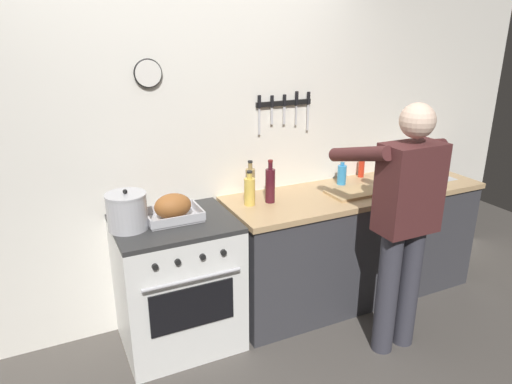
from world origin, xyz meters
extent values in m
cube|color=white|center=(0.00, 1.35, 1.30)|extent=(6.00, 0.10, 2.60)
cube|color=black|center=(0.73, 1.29, 1.54)|extent=(0.45, 0.02, 0.04)
cube|color=silver|center=(0.52, 1.28, 1.43)|extent=(0.02, 0.00, 0.19)
cube|color=black|center=(0.52, 1.28, 1.57)|extent=(0.02, 0.02, 0.09)
cube|color=silver|center=(0.62, 1.28, 1.46)|extent=(0.02, 0.00, 0.13)
cube|color=black|center=(0.62, 1.28, 1.56)|extent=(0.02, 0.02, 0.08)
cube|color=silver|center=(0.73, 1.28, 1.46)|extent=(0.02, 0.00, 0.13)
cube|color=black|center=(0.73, 1.28, 1.56)|extent=(0.02, 0.02, 0.08)
cube|color=silver|center=(0.83, 1.28, 1.45)|extent=(0.01, 0.00, 0.15)
cube|color=black|center=(0.83, 1.28, 1.57)|extent=(0.02, 0.02, 0.10)
cube|color=silver|center=(0.93, 1.28, 1.42)|extent=(0.02, 0.00, 0.20)
cube|color=black|center=(0.93, 1.28, 1.57)|extent=(0.02, 0.02, 0.09)
cylinder|color=white|center=(-0.25, 1.28, 1.79)|extent=(0.16, 0.02, 0.16)
torus|color=black|center=(-0.25, 1.28, 1.79)|extent=(0.18, 0.02, 0.18)
cube|color=#38383D|center=(1.20, 0.99, 0.43)|extent=(2.00, 0.62, 0.86)
cube|color=tan|center=(1.20, 0.99, 0.88)|extent=(2.03, 0.65, 0.04)
cube|color=#B2B5B7|center=(1.88, 1.01, 0.84)|extent=(0.44, 0.36, 0.11)
cube|color=white|center=(-0.22, 0.99, 0.43)|extent=(0.76, 0.62, 0.87)
cube|color=black|center=(-0.22, 0.67, 0.45)|extent=(0.53, 0.01, 0.28)
cube|color=#2D2D2D|center=(-0.22, 0.99, 0.89)|extent=(0.76, 0.62, 0.03)
cylinder|color=black|center=(-0.43, 0.67, 0.78)|extent=(0.04, 0.02, 0.04)
cylinder|color=black|center=(-0.30, 0.67, 0.78)|extent=(0.04, 0.02, 0.04)
cylinder|color=black|center=(-0.14, 0.67, 0.78)|extent=(0.04, 0.02, 0.04)
cylinder|color=black|center=(-0.01, 0.67, 0.78)|extent=(0.04, 0.02, 0.04)
cylinder|color=silver|center=(-0.22, 0.65, 0.66)|extent=(0.61, 0.02, 0.02)
cylinder|color=#383842|center=(0.98, 0.31, 0.43)|extent=(0.14, 0.14, 0.86)
cylinder|color=#383842|center=(1.16, 0.31, 0.43)|extent=(0.14, 0.14, 0.86)
cube|color=#4C2323|center=(1.07, 0.31, 1.14)|extent=(0.38, 0.22, 0.56)
sphere|color=beige|center=(1.07, 0.31, 1.55)|extent=(0.21, 0.21, 0.21)
cylinder|color=#4C2323|center=(0.86, 0.56, 1.32)|extent=(0.09, 0.55, 0.22)
cylinder|color=#4C2323|center=(1.28, 0.56, 1.32)|extent=(0.09, 0.55, 0.22)
cube|color=#B7B7BC|center=(-0.21, 1.02, 0.91)|extent=(0.34, 0.25, 0.01)
cube|color=#B7B7BC|center=(-0.21, 0.89, 0.94)|extent=(0.34, 0.01, 0.05)
cube|color=#B7B7BC|center=(-0.21, 1.14, 0.94)|extent=(0.34, 0.01, 0.05)
cube|color=#B7B7BC|center=(-0.38, 1.02, 0.94)|extent=(0.01, 0.25, 0.05)
cube|color=#B7B7BC|center=(-0.04, 1.02, 0.94)|extent=(0.01, 0.25, 0.05)
ellipsoid|color=#935628|center=(-0.21, 1.02, 0.99)|extent=(0.24, 0.17, 0.16)
cylinder|color=#B7B7BC|center=(-0.50, 1.00, 1.01)|extent=(0.24, 0.24, 0.21)
cylinder|color=#B2B2B7|center=(-0.50, 1.00, 1.12)|extent=(0.25, 0.25, 0.01)
sphere|color=black|center=(-0.50, 1.00, 1.14)|extent=(0.03, 0.03, 0.03)
cube|color=tan|center=(1.11, 0.92, 0.91)|extent=(0.36, 0.24, 0.02)
cylinder|color=#338CCC|center=(1.18, 1.15, 0.98)|extent=(0.07, 0.07, 0.15)
cylinder|color=#338CCC|center=(1.18, 1.15, 1.07)|extent=(0.03, 0.03, 0.03)
cylinder|color=white|center=(1.18, 1.15, 1.09)|extent=(0.03, 0.03, 0.01)
cylinder|color=#47141E|center=(0.49, 1.03, 1.02)|extent=(0.07, 0.07, 0.24)
cylinder|color=#47141E|center=(0.49, 1.03, 1.17)|extent=(0.03, 0.03, 0.05)
cylinder|color=maroon|center=(0.49, 1.03, 1.20)|extent=(0.03, 0.03, 0.01)
cylinder|color=#997F4C|center=(0.41, 1.18, 1.01)|extent=(0.07, 0.07, 0.21)
cylinder|color=#997F4C|center=(0.41, 1.18, 1.14)|extent=(0.03, 0.03, 0.05)
cylinder|color=black|center=(0.41, 1.18, 1.17)|extent=(0.03, 0.03, 0.01)
cylinder|color=red|center=(1.43, 1.23, 0.98)|extent=(0.05, 0.05, 0.16)
cylinder|color=red|center=(1.43, 1.23, 1.07)|extent=(0.02, 0.02, 0.03)
cylinder|color=#197219|center=(1.43, 1.23, 1.10)|extent=(0.02, 0.02, 0.01)
cylinder|color=gold|center=(0.34, 1.05, 1.00)|extent=(0.08, 0.08, 0.19)
cylinder|color=gold|center=(0.34, 1.05, 1.11)|extent=(0.03, 0.03, 0.04)
cylinder|color=black|center=(0.34, 1.05, 1.14)|extent=(0.04, 0.04, 0.01)
camera|label=1|loc=(-0.92, -1.70, 2.07)|focal=32.76mm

